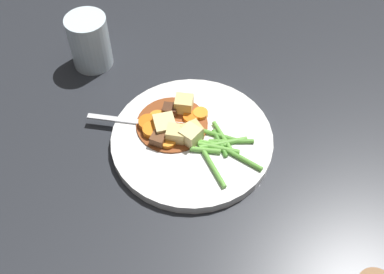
% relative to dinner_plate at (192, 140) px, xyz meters
% --- Properties ---
extents(ground_plane, '(3.00, 3.00, 0.00)m').
position_rel_dinner_plate_xyz_m(ground_plane, '(0.00, 0.00, -0.01)').
color(ground_plane, '#26282D').
extents(dinner_plate, '(0.28, 0.28, 0.02)m').
position_rel_dinner_plate_xyz_m(dinner_plate, '(0.00, 0.00, 0.00)').
color(dinner_plate, white).
rests_on(dinner_plate, ground_plane).
extents(stew_sauce, '(0.12, 0.12, 0.00)m').
position_rel_dinner_plate_xyz_m(stew_sauce, '(0.04, 0.01, 0.01)').
color(stew_sauce, brown).
rests_on(stew_sauce, dinner_plate).
extents(carrot_slice_0, '(0.03, 0.03, 0.01)m').
position_rel_dinner_plate_xyz_m(carrot_slice_0, '(0.05, 0.05, 0.02)').
color(carrot_slice_0, orange).
rests_on(carrot_slice_0, dinner_plate).
extents(carrot_slice_1, '(0.04, 0.04, 0.01)m').
position_rel_dinner_plate_xyz_m(carrot_slice_1, '(0.03, -0.04, 0.01)').
color(carrot_slice_1, orange).
rests_on(carrot_slice_1, dinner_plate).
extents(carrot_slice_2, '(0.04, 0.04, 0.01)m').
position_rel_dinner_plate_xyz_m(carrot_slice_2, '(0.06, 0.03, 0.02)').
color(carrot_slice_2, orange).
rests_on(carrot_slice_2, dinner_plate).
extents(carrot_slice_3, '(0.04, 0.04, 0.01)m').
position_rel_dinner_plate_xyz_m(carrot_slice_3, '(0.01, 0.04, 0.01)').
color(carrot_slice_3, orange).
rests_on(carrot_slice_3, dinner_plate).
extents(carrot_slice_4, '(0.03, 0.03, 0.01)m').
position_rel_dinner_plate_xyz_m(carrot_slice_4, '(0.03, -0.02, 0.01)').
color(carrot_slice_4, orange).
rests_on(carrot_slice_4, dinner_plate).
extents(carrot_slice_5, '(0.04, 0.04, 0.01)m').
position_rel_dinner_plate_xyz_m(carrot_slice_5, '(0.06, 0.05, 0.02)').
color(carrot_slice_5, orange).
rests_on(carrot_slice_5, dinner_plate).
extents(potato_chunk_0, '(0.04, 0.04, 0.03)m').
position_rel_dinner_plate_xyz_m(potato_chunk_0, '(-0.01, 0.01, 0.02)').
color(potato_chunk_0, '#EAD68C').
rests_on(potato_chunk_0, dinner_plate).
extents(potato_chunk_1, '(0.04, 0.04, 0.03)m').
position_rel_dinner_plate_xyz_m(potato_chunk_1, '(0.01, 0.02, 0.02)').
color(potato_chunk_1, '#E5CC7A').
rests_on(potato_chunk_1, dinner_plate).
extents(potato_chunk_2, '(0.05, 0.05, 0.03)m').
position_rel_dinner_plate_xyz_m(potato_chunk_2, '(0.04, 0.03, 0.02)').
color(potato_chunk_2, '#EAD68C').
rests_on(potato_chunk_2, dinner_plate).
extents(potato_chunk_3, '(0.03, 0.03, 0.03)m').
position_rel_dinner_plate_xyz_m(potato_chunk_3, '(0.00, -0.00, 0.02)').
color(potato_chunk_3, '#DBBC6B').
rests_on(potato_chunk_3, dinner_plate).
extents(potato_chunk_4, '(0.04, 0.04, 0.03)m').
position_rel_dinner_plate_xyz_m(potato_chunk_4, '(0.06, -0.02, 0.02)').
color(potato_chunk_4, '#E5CC7A').
rests_on(potato_chunk_4, dinner_plate).
extents(meat_chunk_0, '(0.03, 0.03, 0.02)m').
position_rel_dinner_plate_xyz_m(meat_chunk_0, '(0.02, 0.05, 0.02)').
color(meat_chunk_0, brown).
rests_on(meat_chunk_0, dinner_plate).
extents(meat_chunk_1, '(0.03, 0.03, 0.02)m').
position_rel_dinner_plate_xyz_m(meat_chunk_1, '(0.07, 0.00, 0.02)').
color(meat_chunk_1, '#4C2B19').
rests_on(meat_chunk_1, dinner_plate).
extents(green_bean_0, '(0.07, 0.03, 0.01)m').
position_rel_dinner_plate_xyz_m(green_bean_0, '(-0.09, -0.04, 0.01)').
color(green_bean_0, '#599E38').
rests_on(green_bean_0, dinner_plate).
extents(green_bean_1, '(0.06, 0.03, 0.01)m').
position_rel_dinner_plate_xyz_m(green_bean_1, '(-0.08, -0.04, 0.01)').
color(green_bean_1, '#66AD42').
rests_on(green_bean_1, dinner_plate).
extents(green_bean_2, '(0.06, 0.05, 0.01)m').
position_rel_dinner_plate_xyz_m(green_bean_2, '(-0.05, -0.02, 0.01)').
color(green_bean_2, '#66AD42').
rests_on(green_bean_2, dinner_plate).
extents(green_bean_3, '(0.04, 0.04, 0.01)m').
position_rel_dinner_plate_xyz_m(green_bean_3, '(-0.04, -0.00, 0.01)').
color(green_bean_3, '#66AD42').
rests_on(green_bean_3, dinner_plate).
extents(green_bean_4, '(0.06, 0.04, 0.01)m').
position_rel_dinner_plate_xyz_m(green_bean_4, '(-0.03, -0.04, 0.01)').
color(green_bean_4, '#599E38').
rests_on(green_bean_4, dinner_plate).
extents(green_bean_5, '(0.06, 0.05, 0.01)m').
position_rel_dinner_plate_xyz_m(green_bean_5, '(-0.02, -0.01, 0.01)').
color(green_bean_5, '#66AD42').
rests_on(green_bean_5, dinner_plate).
extents(green_bean_6, '(0.08, 0.02, 0.01)m').
position_rel_dinner_plate_xyz_m(green_bean_6, '(-0.08, 0.01, 0.01)').
color(green_bean_6, '#66AD42').
rests_on(green_bean_6, dinner_plate).
extents(green_bean_7, '(0.07, 0.02, 0.01)m').
position_rel_dinner_plate_xyz_m(green_bean_7, '(-0.03, -0.04, 0.01)').
color(green_bean_7, '#66AD42').
rests_on(green_bean_7, dinner_plate).
extents(green_bean_8, '(0.04, 0.08, 0.01)m').
position_rel_dinner_plate_xyz_m(green_bean_8, '(-0.04, -0.03, 0.01)').
color(green_bean_8, '#66AD42').
rests_on(green_bean_8, dinner_plate).
extents(green_bean_9, '(0.06, 0.02, 0.01)m').
position_rel_dinner_plate_xyz_m(green_bean_9, '(-0.04, -0.03, 0.01)').
color(green_bean_9, '#4C8E33').
rests_on(green_bean_9, dinner_plate).
extents(green_bean_10, '(0.05, 0.07, 0.01)m').
position_rel_dinner_plate_xyz_m(green_bean_10, '(-0.05, -0.05, 0.01)').
color(green_bean_10, '#599E38').
rests_on(green_bean_10, dinner_plate).
extents(fork, '(0.13, 0.14, 0.00)m').
position_rel_dinner_plate_xyz_m(fork, '(0.08, 0.06, 0.01)').
color(fork, silver).
rests_on(fork, dinner_plate).
extents(water_glass, '(0.08, 0.08, 0.11)m').
position_rel_dinner_plate_xyz_m(water_glass, '(0.28, 0.04, 0.04)').
color(water_glass, silver).
rests_on(water_glass, ground_plane).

